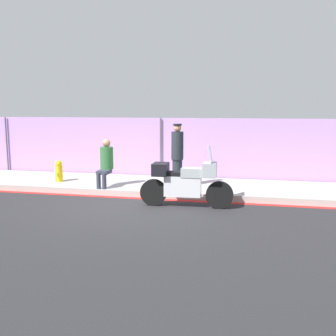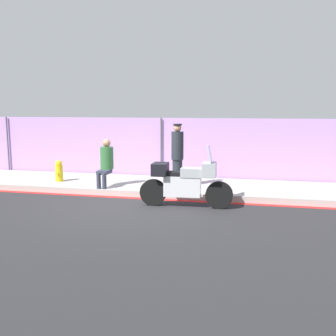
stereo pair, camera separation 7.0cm
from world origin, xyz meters
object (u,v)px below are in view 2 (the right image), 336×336
motorcycle (185,182)px  person_seated_on_curb (106,160)px  fire_hydrant (59,171)px  officer_standing (177,155)px

motorcycle → person_seated_on_curb: motorcycle is taller
person_seated_on_curb → fire_hydrant: person_seated_on_curb is taller
motorcycle → officer_standing: size_ratio=1.28×
officer_standing → person_seated_on_curb: (-1.99, -0.37, -0.17)m
motorcycle → officer_standing: bearing=105.8°
officer_standing → fire_hydrant: size_ratio=2.75×
officer_standing → person_seated_on_curb: size_ratio=1.32×
motorcycle → fire_hydrant: 4.46m
motorcycle → person_seated_on_curb: bearing=152.8°
officer_standing → motorcycle: bearing=-72.4°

